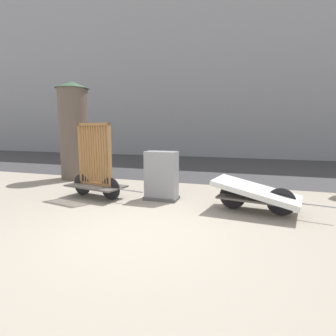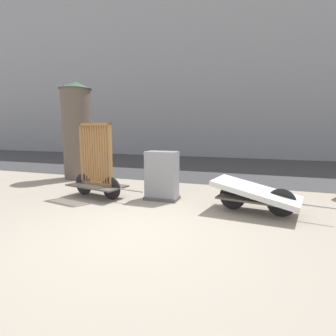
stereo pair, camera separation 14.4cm
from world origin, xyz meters
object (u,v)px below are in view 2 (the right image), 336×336
Objects in this scene: advertising_column at (77,130)px; bike_cart_with_mattress at (256,193)px; utility_cabinet at (162,177)px; bike_cart_with_bedframe at (97,172)px.

bike_cart_with_mattress is at bearing -19.11° from advertising_column.
advertising_column reaches higher than utility_cabinet.
bike_cart_with_bedframe is at bearing -43.82° from advertising_column.
bike_cart_with_bedframe is 3.93m from bike_cart_with_mattress.
advertising_column is (-6.13, 2.12, 1.30)m from bike_cart_with_mattress.
bike_cart_with_mattress is 6.62m from advertising_column.
utility_cabinet is at bearing -24.75° from advertising_column.
utility_cabinet is (-2.24, 0.33, 0.15)m from bike_cart_with_mattress.
bike_cart_with_bedframe is 1.87× the size of utility_cabinet.
utility_cabinet is (1.68, 0.33, -0.09)m from bike_cart_with_bedframe.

